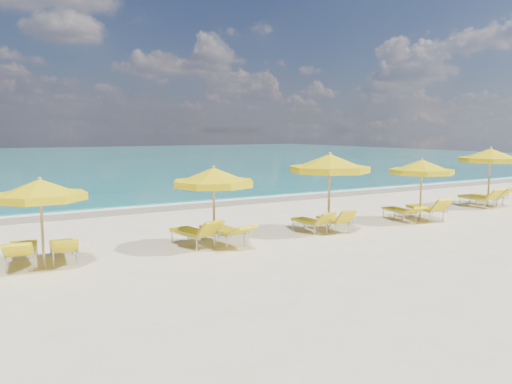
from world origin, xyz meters
TOP-DOWN VIEW (x-y plane):
  - ground_plane at (0.00, 0.00)m, footprint 120.00×120.00m
  - ocean at (0.00, 48.00)m, footprint 120.00×80.00m
  - wet_sand_band at (0.00, 7.40)m, footprint 120.00×2.60m
  - foam_line at (0.00, 8.20)m, footprint 120.00×1.20m
  - whitecap_near at (-6.00, 17.00)m, footprint 14.00×0.36m
  - whitecap_far at (8.00, 24.00)m, footprint 18.00×0.30m
  - umbrella_2 at (-6.95, -0.43)m, footprint 2.84×2.84m
  - umbrella_3 at (-2.54, -0.55)m, footprint 2.38×2.38m
  - umbrella_4 at (1.57, -0.45)m, footprint 2.84×2.84m
  - umbrella_5 at (5.66, -0.55)m, footprint 2.48×2.48m
  - umbrella_6 at (10.91, 0.42)m, footprint 2.73×2.73m
  - lounger_2_left at (-7.37, 0.14)m, footprint 0.96×2.08m
  - lounger_2_right at (-6.42, 0.09)m, footprint 0.74×1.86m
  - lounger_3_left at (-2.96, -0.08)m, footprint 0.97×1.96m
  - lounger_3_right at (-2.10, -0.27)m, footprint 0.92×2.17m
  - lounger_4_left at (1.11, -0.09)m, footprint 0.66×1.67m
  - lounger_4_right at (1.92, -0.27)m, footprint 0.78×1.71m
  - lounger_5_left at (5.19, -0.05)m, footprint 0.83×1.91m
  - lounger_5_right at (6.18, -0.36)m, footprint 1.03×2.02m
  - lounger_6_left at (10.48, 0.60)m, footprint 0.80×1.95m
  - lounger_6_right at (11.45, 0.82)m, footprint 0.81×1.84m

SIDE VIEW (x-z plane):
  - ground_plane at x=0.00m, z-range 0.00..0.00m
  - ocean at x=0.00m, z-range -0.15..0.15m
  - wet_sand_band at x=0.00m, z-range -0.01..0.01m
  - foam_line at x=0.00m, z-range -0.01..0.01m
  - whitecap_near at x=-6.00m, z-range -0.03..0.03m
  - whitecap_far at x=8.00m, z-range -0.03..0.03m
  - lounger_4_left at x=1.11m, z-range -0.18..0.60m
  - lounger_4_right at x=1.92m, z-range -0.20..0.62m
  - lounger_5_left at x=5.19m, z-range -0.13..0.56m
  - lounger_2_right at x=-6.42m, z-range -0.16..0.60m
  - lounger_6_right at x=11.45m, z-range -0.20..0.65m
  - lounger_3_left at x=-2.96m, z-range -0.21..0.69m
  - lounger_2_left at x=-7.37m, z-range -0.17..0.65m
  - lounger_6_left at x=10.48m, z-range -0.22..0.70m
  - lounger_3_right at x=-2.10m, z-range -0.13..0.62m
  - lounger_5_right at x=6.18m, z-range -0.22..0.71m
  - umbrella_2 at x=-6.95m, z-range 0.77..2.96m
  - umbrella_5 at x=5.66m, z-range 0.81..3.10m
  - umbrella_3 at x=-2.54m, z-range 0.81..3.12m
  - umbrella_6 at x=10.91m, z-range 0.91..3.48m
  - umbrella_4 at x=1.57m, z-range 0.91..3.50m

